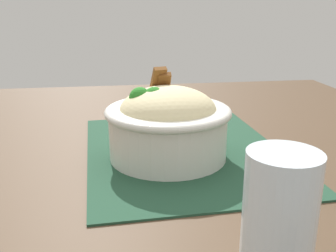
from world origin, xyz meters
name	(u,v)px	position (x,y,z in m)	size (l,w,h in m)	color
table	(190,177)	(0.00, 0.00, 0.64)	(1.02, 0.99, 0.71)	#4C3826
placemat	(184,151)	(-0.04, 0.02, 0.71)	(0.39, 0.31, 0.00)	#1E422D
bowl	(168,123)	(-0.06, 0.05, 0.76)	(0.20, 0.20, 0.14)	silver
fork	(170,131)	(0.06, 0.03, 0.71)	(0.02, 0.13, 0.00)	silver
drinking_glass	(278,226)	(-0.34, -0.01, 0.76)	(0.06, 0.06, 0.12)	silver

